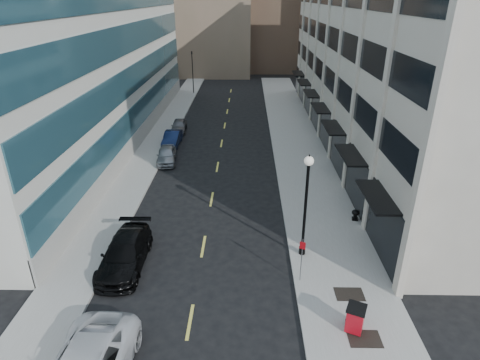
{
  "coord_description": "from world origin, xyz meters",
  "views": [
    {
      "loc": [
        2.52,
        -11.73,
        13.47
      ],
      "look_at": [
        2.11,
        11.05,
        2.92
      ],
      "focal_mm": 30.0,
      "sensor_mm": 36.0,
      "label": 1
    }
  ],
  "objects_px": {
    "lamppost": "(306,198)",
    "car_grey_sedan": "(179,126)",
    "car_black_pickup": "(125,253)",
    "urn_planter": "(356,214)",
    "trash_bin": "(355,318)",
    "traffic_signal": "(192,54)",
    "car_silver_sedan": "(167,155)",
    "car_blue_sedan": "(172,139)",
    "sign_post": "(302,254)"
  },
  "relations": [
    {
      "from": "traffic_signal",
      "to": "car_black_pickup",
      "type": "xyz_separation_m",
      "value": [
        1.47,
        -41.89,
        -4.93
      ]
    },
    {
      "from": "car_blue_sedan",
      "to": "urn_planter",
      "type": "relative_size",
      "value": 5.78
    },
    {
      "from": "car_black_pickup",
      "to": "sign_post",
      "type": "xyz_separation_m",
      "value": [
        9.33,
        -1.29,
        0.96
      ]
    },
    {
      "from": "trash_bin",
      "to": "urn_planter",
      "type": "bearing_deg",
      "value": 100.11
    },
    {
      "from": "traffic_signal",
      "to": "car_blue_sedan",
      "type": "distance_m",
      "value": 23.16
    },
    {
      "from": "car_grey_sedan",
      "to": "urn_planter",
      "type": "bearing_deg",
      "value": -55.79
    },
    {
      "from": "traffic_signal",
      "to": "car_black_pickup",
      "type": "height_order",
      "value": "traffic_signal"
    },
    {
      "from": "traffic_signal",
      "to": "urn_planter",
      "type": "distance_m",
      "value": 40.29
    },
    {
      "from": "trash_bin",
      "to": "urn_planter",
      "type": "relative_size",
      "value": 1.8
    },
    {
      "from": "trash_bin",
      "to": "lamppost",
      "type": "relative_size",
      "value": 0.21
    },
    {
      "from": "car_silver_sedan",
      "to": "car_blue_sedan",
      "type": "bearing_deg",
      "value": 87.16
    },
    {
      "from": "lamppost",
      "to": "car_grey_sedan",
      "type": "bearing_deg",
      "value": 114.95
    },
    {
      "from": "lamppost",
      "to": "sign_post",
      "type": "height_order",
      "value": "lamppost"
    },
    {
      "from": "trash_bin",
      "to": "car_blue_sedan",
      "type": "bearing_deg",
      "value": 140.77
    },
    {
      "from": "lamppost",
      "to": "urn_planter",
      "type": "height_order",
      "value": "lamppost"
    },
    {
      "from": "car_blue_sedan",
      "to": "trash_bin",
      "type": "height_order",
      "value": "trash_bin"
    },
    {
      "from": "car_silver_sedan",
      "to": "lamppost",
      "type": "distance_m",
      "value": 17.45
    },
    {
      "from": "car_silver_sedan",
      "to": "sign_post",
      "type": "xyz_separation_m",
      "value": [
        9.83,
        -16.18,
        1.07
      ]
    },
    {
      "from": "traffic_signal",
      "to": "lamppost",
      "type": "bearing_deg",
      "value": -74.67
    },
    {
      "from": "traffic_signal",
      "to": "trash_bin",
      "type": "relative_size",
      "value": 5.45
    },
    {
      "from": "car_silver_sedan",
      "to": "lamppost",
      "type": "height_order",
      "value": "lamppost"
    },
    {
      "from": "urn_planter",
      "to": "car_black_pickup",
      "type": "bearing_deg",
      "value": -160.24
    },
    {
      "from": "car_silver_sedan",
      "to": "lamppost",
      "type": "bearing_deg",
      "value": -59.85
    },
    {
      "from": "car_silver_sedan",
      "to": "urn_planter",
      "type": "xyz_separation_m",
      "value": [
        14.13,
        -9.99,
        -0.1
      ]
    },
    {
      "from": "trash_bin",
      "to": "lamppost",
      "type": "bearing_deg",
      "value": 129.43
    },
    {
      "from": "car_blue_sedan",
      "to": "car_grey_sedan",
      "type": "bearing_deg",
      "value": 91.1
    },
    {
      "from": "car_black_pickup",
      "to": "car_silver_sedan",
      "type": "distance_m",
      "value": 14.9
    },
    {
      "from": "traffic_signal",
      "to": "trash_bin",
      "type": "bearing_deg",
      "value": -74.66
    },
    {
      "from": "traffic_signal",
      "to": "car_black_pickup",
      "type": "relative_size",
      "value": 1.29
    },
    {
      "from": "car_blue_sedan",
      "to": "urn_planter",
      "type": "xyz_separation_m",
      "value": [
        14.4,
        -14.4,
        -0.09
      ]
    },
    {
      "from": "lamppost",
      "to": "urn_planter",
      "type": "bearing_deg",
      "value": 44.32
    },
    {
      "from": "car_black_pickup",
      "to": "car_grey_sedan",
      "type": "relative_size",
      "value": 1.42
    },
    {
      "from": "car_blue_sedan",
      "to": "car_grey_sedan",
      "type": "relative_size",
      "value": 1.07
    },
    {
      "from": "car_grey_sedan",
      "to": "lamppost",
      "type": "relative_size",
      "value": 0.63
    },
    {
      "from": "trash_bin",
      "to": "sign_post",
      "type": "xyz_separation_m",
      "value": [
        -1.95,
        3.31,
        0.91
      ]
    },
    {
      "from": "car_blue_sedan",
      "to": "urn_planter",
      "type": "bearing_deg",
      "value": -43.9
    },
    {
      "from": "car_blue_sedan",
      "to": "sign_post",
      "type": "xyz_separation_m",
      "value": [
        10.1,
        -20.58,
        1.07
      ]
    },
    {
      "from": "car_grey_sedan",
      "to": "trash_bin",
      "type": "bearing_deg",
      "value": -70.24
    },
    {
      "from": "car_blue_sedan",
      "to": "car_black_pickup",
      "type": "bearing_deg",
      "value": -86.6
    },
    {
      "from": "traffic_signal",
      "to": "car_silver_sedan",
      "type": "relative_size",
      "value": 1.74
    },
    {
      "from": "car_grey_sedan",
      "to": "trash_bin",
      "type": "xyz_separation_m",
      "value": [
        12.05,
        -28.21,
        0.19
      ]
    },
    {
      "from": "traffic_signal",
      "to": "car_grey_sedan",
      "type": "bearing_deg",
      "value": -87.81
    },
    {
      "from": "traffic_signal",
      "to": "car_silver_sedan",
      "type": "xyz_separation_m",
      "value": [
        0.97,
        -27.0,
        -5.03
      ]
    },
    {
      "from": "urn_planter",
      "to": "car_grey_sedan",
      "type": "bearing_deg",
      "value": 127.58
    },
    {
      "from": "sign_post",
      "to": "car_silver_sedan",
      "type": "bearing_deg",
      "value": 144.09
    },
    {
      "from": "lamppost",
      "to": "trash_bin",
      "type": "bearing_deg",
      "value": -74.57
    },
    {
      "from": "car_silver_sedan",
      "to": "car_grey_sedan",
      "type": "distance_m",
      "value": 8.72
    },
    {
      "from": "car_grey_sedan",
      "to": "urn_planter",
      "type": "relative_size",
      "value": 5.38
    },
    {
      "from": "urn_planter",
      "to": "car_blue_sedan",
      "type": "bearing_deg",
      "value": 135.0
    },
    {
      "from": "car_black_pickup",
      "to": "car_silver_sedan",
      "type": "xyz_separation_m",
      "value": [
        -0.5,
        14.89,
        -0.1
      ]
    }
  ]
}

